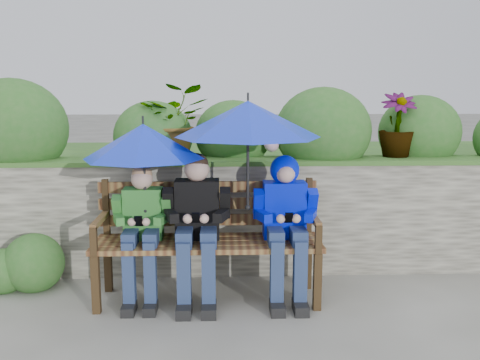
{
  "coord_description": "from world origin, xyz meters",
  "views": [
    {
      "loc": [
        -0.15,
        -3.98,
        1.66
      ],
      "look_at": [
        0.0,
        0.1,
        0.95
      ],
      "focal_mm": 40.0,
      "sensor_mm": 36.0,
      "label": 1
    }
  ],
  "objects_px": {
    "park_bench": "(208,232)",
    "boy_left": "(142,225)",
    "boy_middle": "(197,220)",
    "boy_right": "(286,215)",
    "umbrella_left": "(143,142)",
    "umbrella_right": "(248,119)"
  },
  "relations": [
    {
      "from": "umbrella_right",
      "to": "boy_right",
      "type": "bearing_deg",
      "value": -3.09
    },
    {
      "from": "park_bench",
      "to": "umbrella_right",
      "type": "relative_size",
      "value": 1.58
    },
    {
      "from": "boy_middle",
      "to": "umbrella_left",
      "type": "distance_m",
      "value": 0.73
    },
    {
      "from": "umbrella_left",
      "to": "boy_middle",
      "type": "bearing_deg",
      "value": -4.84
    },
    {
      "from": "boy_left",
      "to": "umbrella_left",
      "type": "xyz_separation_m",
      "value": [
        0.03,
        0.02,
        0.65
      ]
    },
    {
      "from": "boy_right",
      "to": "park_bench",
      "type": "bearing_deg",
      "value": 173.37
    },
    {
      "from": "park_bench",
      "to": "umbrella_right",
      "type": "bearing_deg",
      "value": -9.92
    },
    {
      "from": "park_bench",
      "to": "boy_middle",
      "type": "xyz_separation_m",
      "value": [
        -0.08,
        -0.09,
        0.12
      ]
    },
    {
      "from": "boy_left",
      "to": "umbrella_left",
      "type": "bearing_deg",
      "value": 40.47
    },
    {
      "from": "boy_right",
      "to": "umbrella_left",
      "type": "bearing_deg",
      "value": 179.03
    },
    {
      "from": "park_bench",
      "to": "boy_left",
      "type": "bearing_deg",
      "value": -171.43
    },
    {
      "from": "park_bench",
      "to": "boy_left",
      "type": "relative_size",
      "value": 1.65
    },
    {
      "from": "boy_left",
      "to": "umbrella_left",
      "type": "relative_size",
      "value": 1.16
    },
    {
      "from": "umbrella_left",
      "to": "umbrella_right",
      "type": "relative_size",
      "value": 0.83
    },
    {
      "from": "boy_middle",
      "to": "boy_right",
      "type": "bearing_deg",
      "value": 1.26
    },
    {
      "from": "park_bench",
      "to": "boy_right",
      "type": "relative_size",
      "value": 1.55
    },
    {
      "from": "boy_left",
      "to": "boy_right",
      "type": "relative_size",
      "value": 0.94
    },
    {
      "from": "boy_middle",
      "to": "umbrella_right",
      "type": "height_order",
      "value": "umbrella_right"
    },
    {
      "from": "boy_left",
      "to": "boy_middle",
      "type": "bearing_deg",
      "value": -1.27
    },
    {
      "from": "boy_middle",
      "to": "boy_left",
      "type": "bearing_deg",
      "value": 178.73
    },
    {
      "from": "park_bench",
      "to": "boy_left",
      "type": "distance_m",
      "value": 0.52
    },
    {
      "from": "umbrella_left",
      "to": "umbrella_right",
      "type": "bearing_deg",
      "value": -0.19
    }
  ]
}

